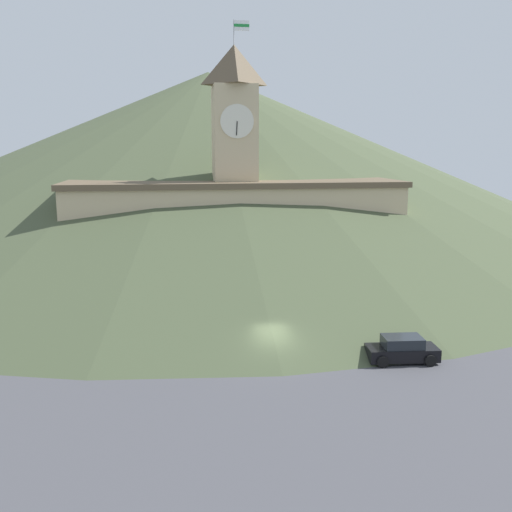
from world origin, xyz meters
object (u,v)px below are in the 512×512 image
object	(u,v)px
car_black_suv	(402,350)
car_gray_pickup	(246,321)
street_lamp_far_left	(298,266)
car_white_taxi	(317,308)
car_yellow_coupe	(98,316)
pedestrian	(159,301)
street_lamp_far_right	(189,262)

from	to	relation	value
car_black_suv	car_gray_pickup	size ratio (longest dim) A/B	0.92
street_lamp_far_left	car_white_taxi	world-z (taller)	street_lamp_far_left
car_yellow_coupe	car_gray_pickup	size ratio (longest dim) A/B	0.77
street_lamp_far_left	pedestrian	world-z (taller)	street_lamp_far_left
car_yellow_coupe	pedestrian	distance (m)	5.78
car_gray_pickup	car_black_suv	bearing A→B (deg)	-34.83
car_white_taxi	pedestrian	bearing A→B (deg)	172.02
street_lamp_far_left	car_yellow_coupe	size ratio (longest dim) A/B	1.00
street_lamp_far_left	car_black_suv	xyz separation A→B (m)	(3.22, -18.55, -2.31)
street_lamp_far_right	car_white_taxi	xyz separation A→B (m)	(10.98, -6.95, -3.12)
car_black_suv	pedestrian	size ratio (longest dim) A/B	2.79
street_lamp_far_left	car_black_suv	bearing A→B (deg)	-80.15
street_lamp_far_right	car_gray_pickup	world-z (taller)	street_lamp_far_right
street_lamp_far_right	car_black_suv	xyz separation A→B (m)	(14.05, -18.55, -2.98)
street_lamp_far_left	car_white_taxi	size ratio (longest dim) A/B	0.90
car_white_taxi	pedestrian	world-z (taller)	pedestrian
street_lamp_far_left	car_gray_pickup	world-z (taller)	street_lamp_far_left
car_yellow_coupe	pedestrian	bearing A→B (deg)	29.34
car_white_taxi	car_gray_pickup	xyz separation A→B (m)	(-6.81, -3.05, 0.12)
car_yellow_coupe	car_gray_pickup	world-z (taller)	car_gray_pickup
street_lamp_far_left	car_black_suv	size ratio (longest dim) A/B	0.84
street_lamp_far_right	car_white_taxi	size ratio (longest dim) A/B	1.13
street_lamp_far_right	street_lamp_far_left	xyz separation A→B (m)	(10.83, 0.00, -0.67)
street_lamp_far_left	car_yellow_coupe	world-z (taller)	street_lamp_far_left
street_lamp_far_right	car_black_suv	world-z (taller)	street_lamp_far_right
car_yellow_coupe	car_black_suv	distance (m)	25.37
car_white_taxi	street_lamp_far_left	bearing A→B (deg)	97.78
car_white_taxi	car_yellow_coupe	bearing A→B (deg)	-176.15
car_yellow_coupe	car_white_taxi	bearing A→B (deg)	-1.43
car_black_suv	car_gray_pickup	distance (m)	13.07
pedestrian	street_lamp_far_right	bearing A→B (deg)	84.18
street_lamp_far_left	car_white_taxi	xyz separation A→B (m)	(0.15, -6.95, -2.44)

